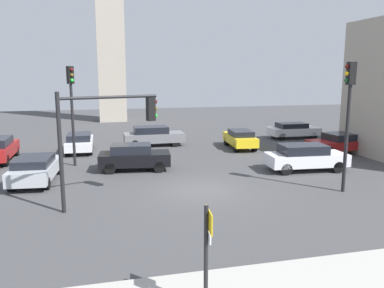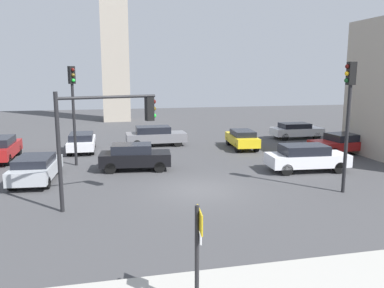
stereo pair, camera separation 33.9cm
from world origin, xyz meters
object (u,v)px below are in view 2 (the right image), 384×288
car_4 (296,130)px  direction_sign (198,245)px  traffic_light_2 (349,104)px  car_8 (155,136)px  car_3 (36,168)px  car_1 (306,157)px  car_6 (345,143)px  traffic_light_0 (108,123)px  car_0 (242,138)px  car_7 (135,156)px  traffic_light_1 (73,98)px  car_5 (82,142)px

car_4 → direction_sign: bearing=-121.0°
traffic_light_2 → car_4: 15.53m
car_8 → car_3: bearing=-129.8°
car_1 → car_3: 14.40m
car_6 → traffic_light_0: bearing=18.5°
car_0 → car_7: bearing=125.1°
traffic_light_1 → car_6: size_ratio=1.21×
traffic_light_1 → car_5: bearing=148.9°
car_3 → car_8: 11.21m
direction_sign → car_3: (-5.39, 12.44, -0.93)m
traffic_light_0 → car_8: bearing=58.2°
direction_sign → traffic_light_2: bearing=46.6°
direction_sign → traffic_light_1: traffic_light_1 is taller
traffic_light_1 → car_8: (5.43, 5.38, -3.23)m
traffic_light_0 → traffic_light_2: size_ratio=0.80×
car_7 → car_0: bearing=36.5°
direction_sign → car_7: (-0.36, 13.79, -0.86)m
traffic_light_2 → car_5: 17.80m
traffic_light_0 → car_1: traffic_light_0 is taller
traffic_light_1 → car_5: size_ratio=1.41×
traffic_light_0 → traffic_light_1: size_ratio=0.81×
traffic_light_2 → car_8: bearing=-59.3°
car_5 → car_6: bearing=-103.7°
car_6 → car_8: (-12.32, 5.65, 0.05)m
traffic_light_2 → car_0: traffic_light_2 is taller
car_6 → car_1: bearing=31.9°
car_3 → car_8: (7.16, 8.63, 0.07)m
direction_sign → car_5: direction_sign is taller
car_5 → traffic_light_0: bearing=-170.8°
car_5 → car_1: bearing=-123.5°
car_4 → car_6: bearing=-85.5°
car_3 → car_7: size_ratio=1.07×
direction_sign → car_0: 20.15m
traffic_light_2 → car_3: 15.27m
car_3 → traffic_light_2: bearing=-104.9°
traffic_light_0 → car_1: bearing=0.5°
traffic_light_0 → traffic_light_1: traffic_light_1 is taller
direction_sign → car_1: size_ratio=0.53×
car_4 → car_8: 11.98m
car_5 → traffic_light_1: bearing=179.3°
car_7 → car_3: bearing=-158.7°
car_4 → car_8: (-11.96, -0.65, 0.07)m
car_0 → car_1: size_ratio=0.91×
traffic_light_0 → car_6: traffic_light_0 is taller
traffic_light_1 → car_4: traffic_light_1 is taller
car_3 → car_6: size_ratio=0.92×
car_6 → car_8: car_8 is taller
car_4 → car_7: size_ratio=1.03×
car_7 → car_8: 7.58m
car_1 → car_4: bearing=69.3°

